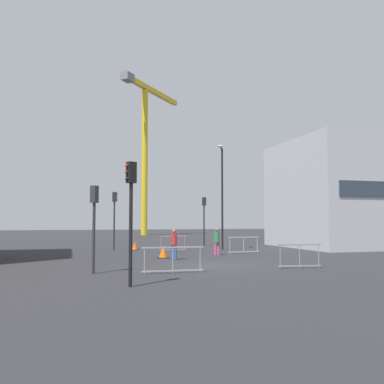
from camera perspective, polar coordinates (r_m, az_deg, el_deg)
name	(u,v)px	position (r m, az deg, el deg)	size (l,w,h in m)	color
ground	(215,265)	(20.71, 3.08, -9.78)	(160.00, 160.00, 0.00)	#28282B
office_block	(349,195)	(37.07, 20.25, -0.32)	(10.41, 10.01, 8.51)	#B7B7BC
construction_crane	(146,135)	(64.08, -6.22, 7.58)	(10.85, 12.45, 22.57)	yellow
streetlamp_tall	(222,189)	(31.52, 4.04, 0.38)	(0.98, 1.77, 7.53)	black
traffic_light_far	(94,214)	(17.83, -12.97, -2.86)	(0.36, 0.38, 3.57)	#2D2D30
traffic_light_near	(131,203)	(14.10, -8.20, -1.42)	(0.39, 0.34, 4.08)	black
traffic_light_corner	(114,211)	(31.24, -10.35, -2.56)	(0.39, 0.29, 4.20)	#2D2D30
traffic_light_crosswalk	(204,213)	(35.98, 1.63, -2.87)	(0.37, 0.25, 4.10)	#232326
pedestrian_walking	(217,239)	(26.58, 3.33, -6.36)	(0.34, 0.34, 1.67)	#D14C8C
pedestrian_waiting	(174,242)	(23.48, -2.45, -6.71)	(0.34, 0.34, 1.66)	#33519E
safety_barrier_rear	(244,245)	(28.21, 6.94, -7.02)	(2.25, 0.31, 1.08)	#B2B5BA
safety_barrier_left_run	(173,243)	(29.88, -2.58, -6.86)	(1.89, 0.09, 1.08)	gray
safety_barrier_right_run	(300,256)	(19.99, 14.22, -8.27)	(2.03, 0.30, 1.08)	gray
safety_barrier_mid_span	(173,259)	(17.60, -2.58, -8.99)	(2.59, 0.10, 1.08)	#9EA0A5
traffic_cone_orange	(163,252)	(24.69, -3.89, -8.06)	(0.68, 0.68, 0.69)	black
traffic_cone_by_barrier	(135,246)	(31.47, -7.68, -7.20)	(0.58, 0.58, 0.59)	black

